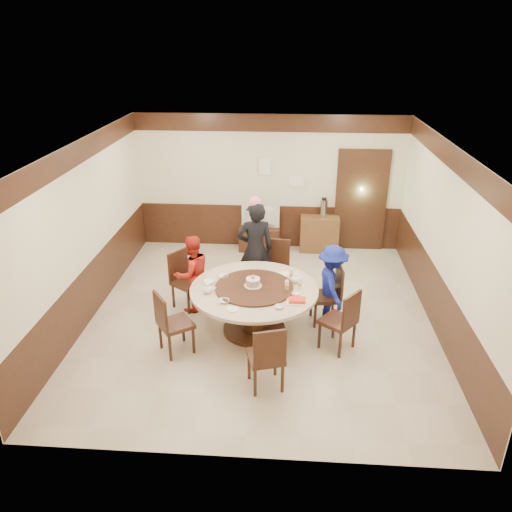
# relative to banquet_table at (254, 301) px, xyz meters

# --- Properties ---
(room) EXTENTS (6.00, 6.04, 2.84)m
(room) POSITION_rel_banquet_table_xyz_m (0.08, 0.46, 0.55)
(room) COLOR #C4B49D
(room) RESTS_ON ground
(banquet_table) EXTENTS (1.94, 1.94, 0.78)m
(banquet_table) POSITION_rel_banquet_table_xyz_m (0.00, 0.00, 0.00)
(banquet_table) COLOR #341B10
(banquet_table) RESTS_ON ground
(chair_0) EXTENTS (0.51, 0.50, 0.97)m
(chair_0) POSITION_rel_banquet_table_xyz_m (1.12, 0.36, -0.23)
(chair_0) COLOR #341B10
(chair_0) RESTS_ON ground
(chair_1) EXTENTS (0.49, 0.50, 0.97)m
(chair_1) POSITION_rel_banquet_table_xyz_m (0.29, 1.24, -0.23)
(chair_1) COLOR #341B10
(chair_1) RESTS_ON ground
(chair_2) EXTENTS (0.61, 0.61, 0.97)m
(chair_2) POSITION_rel_banquet_table_xyz_m (-1.18, 0.69, -0.23)
(chair_2) COLOR #341B10
(chair_2) RESTS_ON ground
(chair_3) EXTENTS (0.62, 0.61, 0.97)m
(chair_3) POSITION_rel_banquet_table_xyz_m (-1.10, -0.62, -0.23)
(chair_3) COLOR #341B10
(chair_3) RESTS_ON ground
(chair_4) EXTENTS (0.55, 0.56, 0.97)m
(chair_4) POSITION_rel_banquet_table_xyz_m (0.25, -1.33, -0.23)
(chair_4) COLOR #341B10
(chair_4) RESTS_ON ground
(chair_5) EXTENTS (0.62, 0.62, 0.97)m
(chair_5) POSITION_rel_banquet_table_xyz_m (1.26, -0.38, -0.23)
(chair_5) COLOR #341B10
(chair_5) RESTS_ON ground
(person_standing) EXTENTS (0.70, 0.53, 1.72)m
(person_standing) POSITION_rel_banquet_table_xyz_m (-0.07, 1.18, 0.33)
(person_standing) COLOR black
(person_standing) RESTS_ON ground
(person_red) EXTENTS (0.81, 0.79, 1.32)m
(person_red) POSITION_rel_banquet_table_xyz_m (-1.06, 0.60, 0.12)
(person_red) COLOR #B42118
(person_red) RESTS_ON ground
(person_blue) EXTENTS (0.62, 0.91, 1.29)m
(person_blue) POSITION_rel_banquet_table_xyz_m (1.20, 0.41, 0.11)
(person_blue) COLOR navy
(person_blue) RESTS_ON ground
(birthday_cake) EXTENTS (0.27, 0.27, 0.19)m
(birthday_cake) POSITION_rel_banquet_table_xyz_m (-0.02, 0.01, 0.31)
(birthday_cake) COLOR white
(birthday_cake) RESTS_ON banquet_table
(teapot_left) EXTENTS (0.17, 0.15, 0.13)m
(teapot_left) POSITION_rel_banquet_table_xyz_m (-0.67, -0.20, 0.28)
(teapot_left) COLOR white
(teapot_left) RESTS_ON banquet_table
(teapot_right) EXTENTS (0.17, 0.15, 0.13)m
(teapot_right) POSITION_rel_banquet_table_xyz_m (0.62, 0.23, 0.28)
(teapot_right) COLOR white
(teapot_right) RESTS_ON banquet_table
(bowl_0) EXTENTS (0.15, 0.15, 0.04)m
(bowl_0) POSITION_rel_banquet_table_xyz_m (-0.51, 0.32, 0.23)
(bowl_0) COLOR white
(bowl_0) RESTS_ON banquet_table
(bowl_1) EXTENTS (0.13, 0.13, 0.04)m
(bowl_1) POSITION_rel_banquet_table_xyz_m (0.39, -0.57, 0.24)
(bowl_1) COLOR white
(bowl_1) RESTS_ON banquet_table
(bowl_2) EXTENTS (0.16, 0.16, 0.04)m
(bowl_2) POSITION_rel_banquet_table_xyz_m (-0.40, -0.46, 0.24)
(bowl_2) COLOR white
(bowl_2) RESTS_ON banquet_table
(bowl_3) EXTENTS (0.13, 0.13, 0.04)m
(bowl_3) POSITION_rel_banquet_table_xyz_m (0.62, -0.18, 0.24)
(bowl_3) COLOR white
(bowl_3) RESTS_ON banquet_table
(bowl_4) EXTENTS (0.17, 0.17, 0.04)m
(bowl_4) POSITION_rel_banquet_table_xyz_m (-0.70, 0.11, 0.24)
(bowl_4) COLOR white
(bowl_4) RESTS_ON banquet_table
(saucer_near) EXTENTS (0.18, 0.18, 0.01)m
(saucer_near) POSITION_rel_banquet_table_xyz_m (-0.25, -0.65, 0.22)
(saucer_near) COLOR white
(saucer_near) RESTS_ON banquet_table
(saucer_far) EXTENTS (0.18, 0.18, 0.01)m
(saucer_far) POSITION_rel_banquet_table_xyz_m (0.45, 0.50, 0.22)
(saucer_far) COLOR white
(saucer_far) RESTS_ON banquet_table
(shrimp_platter) EXTENTS (0.30, 0.20, 0.06)m
(shrimp_platter) POSITION_rel_banquet_table_xyz_m (0.64, -0.40, 0.24)
(shrimp_platter) COLOR white
(shrimp_platter) RESTS_ON banquet_table
(bottle_0) EXTENTS (0.06, 0.06, 0.16)m
(bottle_0) POSITION_rel_banquet_table_xyz_m (0.49, -0.05, 0.30)
(bottle_0) COLOR white
(bottle_0) RESTS_ON banquet_table
(bottle_1) EXTENTS (0.06, 0.06, 0.16)m
(bottle_1) POSITION_rel_banquet_table_xyz_m (0.68, 0.04, 0.30)
(bottle_1) COLOR white
(bottle_1) RESTS_ON banquet_table
(bottle_2) EXTENTS (0.06, 0.06, 0.16)m
(bottle_2) POSITION_rel_banquet_table_xyz_m (0.55, 0.36, 0.30)
(bottle_2) COLOR white
(bottle_2) RESTS_ON banquet_table
(tv_stand) EXTENTS (0.85, 0.45, 0.50)m
(tv_stand) POSITION_rel_banquet_table_xyz_m (-0.12, 3.20, -0.28)
(tv_stand) COLOR #341B10
(tv_stand) RESTS_ON ground
(television) EXTENTS (0.82, 0.23, 0.47)m
(television) POSITION_rel_banquet_table_xyz_m (-0.12, 3.20, 0.20)
(television) COLOR gray
(television) RESTS_ON tv_stand
(side_cabinet) EXTENTS (0.80, 0.40, 0.75)m
(side_cabinet) POSITION_rel_banquet_table_xyz_m (1.14, 3.23, -0.16)
(side_cabinet) COLOR brown
(side_cabinet) RESTS_ON ground
(thermos) EXTENTS (0.15, 0.15, 0.38)m
(thermos) POSITION_rel_banquet_table_xyz_m (1.20, 3.23, 0.41)
(thermos) COLOR silver
(thermos) RESTS_ON side_cabinet
(notice_left) EXTENTS (0.25, 0.00, 0.35)m
(notice_left) POSITION_rel_banquet_table_xyz_m (-0.03, 3.40, 1.22)
(notice_left) COLOR white
(notice_left) RESTS_ON room
(notice_right) EXTENTS (0.30, 0.00, 0.22)m
(notice_right) POSITION_rel_banquet_table_xyz_m (0.62, 3.40, 0.92)
(notice_right) COLOR white
(notice_right) RESTS_ON room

